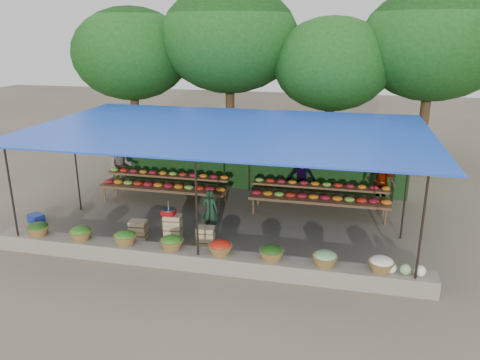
% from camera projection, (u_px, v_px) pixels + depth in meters
% --- Properties ---
extents(ground, '(60.00, 60.00, 0.00)m').
position_uv_depth(ground, '(229.00, 223.00, 13.69)').
color(ground, '#625A48').
rests_on(ground, ground).
extents(stone_curb, '(10.60, 0.55, 0.40)m').
position_uv_depth(stone_curb, '(200.00, 260.00, 11.08)').
color(stone_curb, '#6F6758').
rests_on(stone_curb, ground).
extents(stall_canopy, '(10.80, 6.60, 2.82)m').
position_uv_depth(stall_canopy, '(229.00, 133.00, 12.94)').
color(stall_canopy, black).
rests_on(stall_canopy, ground).
extents(produce_baskets, '(8.98, 0.58, 0.34)m').
position_uv_depth(produce_baskets, '(196.00, 245.00, 10.99)').
color(produce_baskets, brown).
rests_on(produce_baskets, stone_curb).
extents(netting_backdrop, '(10.60, 0.06, 2.50)m').
position_uv_depth(netting_backdrop, '(251.00, 155.00, 16.23)').
color(netting_backdrop, '#193F16').
rests_on(netting_backdrop, ground).
extents(tree_row, '(16.51, 5.50, 7.12)m').
position_uv_depth(tree_row, '(280.00, 49.00, 17.78)').
color(tree_row, '#321C12').
rests_on(tree_row, ground).
extents(fruit_table_left, '(4.21, 0.95, 0.93)m').
position_uv_depth(fruit_table_left, '(165.00, 183.00, 15.29)').
color(fruit_table_left, brown).
rests_on(fruit_table_left, ground).
extents(fruit_table_right, '(4.21, 0.95, 0.93)m').
position_uv_depth(fruit_table_right, '(319.00, 195.00, 14.22)').
color(fruit_table_right, brown).
rests_on(fruit_table_right, ground).
extents(crate_counter, '(2.38, 0.38, 0.77)m').
position_uv_depth(crate_counter, '(172.00, 231.00, 12.37)').
color(crate_counter, tan).
rests_on(crate_counter, ground).
extents(weighing_scale, '(0.36, 0.36, 0.38)m').
position_uv_depth(weighing_scale, '(169.00, 212.00, 12.22)').
color(weighing_scale, '#B60E13').
rests_on(weighing_scale, crate_counter).
extents(vendor_seated, '(0.45, 0.30, 1.24)m').
position_uv_depth(vendor_seated, '(210.00, 211.00, 12.91)').
color(vendor_seated, '#1B3C23').
rests_on(vendor_seated, ground).
extents(customer_left, '(0.94, 0.82, 1.64)m').
position_uv_depth(customer_left, '(121.00, 166.00, 16.46)').
color(customer_left, slate).
rests_on(customer_left, ground).
extents(customer_mid, '(1.03, 0.61, 1.57)m').
position_uv_depth(customer_mid, '(302.00, 176.00, 15.41)').
color(customer_mid, slate).
rests_on(customer_mid, ground).
extents(customer_right, '(1.05, 0.97, 1.72)m').
position_uv_depth(customer_right, '(381.00, 182.00, 14.60)').
color(customer_right, slate).
rests_on(customer_right, ground).
extents(blue_crate_front, '(0.62, 0.54, 0.31)m').
position_uv_depth(blue_crate_front, '(75.00, 241.00, 12.16)').
color(blue_crate_front, navy).
rests_on(blue_crate_front, ground).
extents(blue_crate_back, '(0.54, 0.48, 0.27)m').
position_uv_depth(blue_crate_back, '(36.00, 219.00, 13.65)').
color(blue_crate_back, navy).
rests_on(blue_crate_back, ground).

